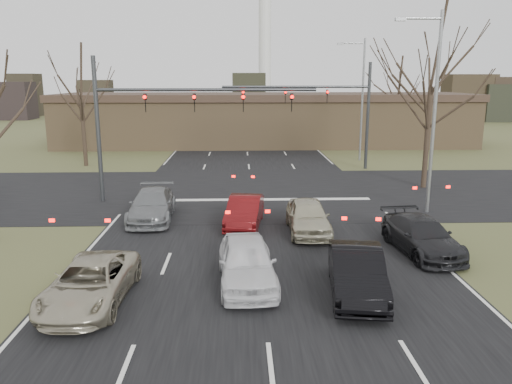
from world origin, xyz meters
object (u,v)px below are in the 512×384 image
(streetlight_right_far, at_px, (360,94))
(car_red_ahead, at_px, (245,212))
(car_grey_ahead, at_px, (152,205))
(car_silver_ahead, at_px, (308,216))
(car_black_hatch, at_px, (357,272))
(building, at_px, (265,119))
(car_silver_suv, at_px, (90,283))
(streetlight_right_near, at_px, (432,104))
(car_charcoal_sedan, at_px, (422,236))
(car_white_sedan, at_px, (247,262))
(mast_arm_near, at_px, (157,111))

(streetlight_right_far, height_order, car_red_ahead, streetlight_right_far)
(streetlight_right_far, xyz_separation_m, car_red_ahead, (-9.82, -19.14, -4.88))
(car_grey_ahead, relative_size, car_silver_ahead, 1.14)
(car_grey_ahead, bearing_deg, car_red_ahead, -18.19)
(car_black_hatch, xyz_separation_m, car_grey_ahead, (-8.04, 9.03, -0.03))
(building, distance_m, car_silver_suv, 39.03)
(streetlight_right_near, xyz_separation_m, car_red_ahead, (-9.32, -2.14, -4.88))
(car_silver_suv, distance_m, car_charcoal_sedan, 12.56)
(car_white_sedan, distance_m, car_red_ahead, 6.83)
(car_charcoal_sedan, height_order, car_grey_ahead, car_grey_ahead)
(building, relative_size, car_black_hatch, 9.18)
(car_red_ahead, bearing_deg, car_black_hatch, -58.35)
(car_black_hatch, height_order, car_charcoal_sedan, car_black_hatch)
(streetlight_right_far, relative_size, car_silver_suv, 2.08)
(building, bearing_deg, mast_arm_near, -106.13)
(mast_arm_near, distance_m, car_white_sedan, 13.57)
(car_silver_suv, xyz_separation_m, car_red_ahead, (4.83, 8.13, 0.03))
(streetlight_right_near, bearing_deg, streetlight_right_far, 88.32)
(streetlight_right_near, bearing_deg, car_charcoal_sedan, -110.95)
(car_white_sedan, distance_m, car_grey_ahead, 9.29)
(streetlight_right_near, relative_size, car_red_ahead, 2.35)
(building, height_order, mast_arm_near, mast_arm_near)
(car_black_hatch, xyz_separation_m, car_charcoal_sedan, (3.50, 3.84, -0.07))
(car_charcoal_sedan, bearing_deg, streetlight_right_near, 62.90)
(building, xyz_separation_m, car_white_sedan, (-2.50, -36.97, -1.88))
(building, distance_m, car_black_hatch, 37.96)
(car_grey_ahead, bearing_deg, car_charcoal_sedan, -26.71)
(streetlight_right_near, xyz_separation_m, streetlight_right_far, (0.50, 17.00, 0.00))
(car_white_sedan, bearing_deg, car_silver_ahead, 60.36)
(car_white_sedan, height_order, car_charcoal_sedan, car_white_sedan)
(car_silver_ahead, bearing_deg, car_charcoal_sedan, -33.32)
(car_charcoal_sedan, relative_size, car_silver_ahead, 1.08)
(streetlight_right_far, xyz_separation_m, car_charcoal_sedan, (-2.82, -23.06, -4.89))
(mast_arm_near, relative_size, car_black_hatch, 2.62)
(mast_arm_near, height_order, car_grey_ahead, mast_arm_near)
(streetlight_right_far, height_order, car_silver_ahead, streetlight_right_far)
(car_red_ahead, bearing_deg, mast_arm_near, 139.95)
(building, height_order, car_silver_ahead, building)
(car_white_sedan, relative_size, car_red_ahead, 1.09)
(streetlight_right_near, bearing_deg, mast_arm_near, 167.95)
(car_silver_ahead, bearing_deg, car_silver_suv, -137.04)
(streetlight_right_far, xyz_separation_m, car_silver_suv, (-14.65, -27.28, -4.92))
(car_red_ahead, height_order, car_silver_ahead, car_silver_ahead)
(building, distance_m, mast_arm_near, 26.14)
(car_black_hatch, relative_size, car_charcoal_sedan, 0.97)
(building, xyz_separation_m, mast_arm_near, (-7.23, -25.00, 2.41))
(car_charcoal_sedan, bearing_deg, building, 91.37)
(car_grey_ahead, height_order, car_silver_ahead, car_silver_ahead)
(streetlight_right_near, relative_size, car_silver_suv, 2.08)
(building, relative_size, car_white_sedan, 9.16)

